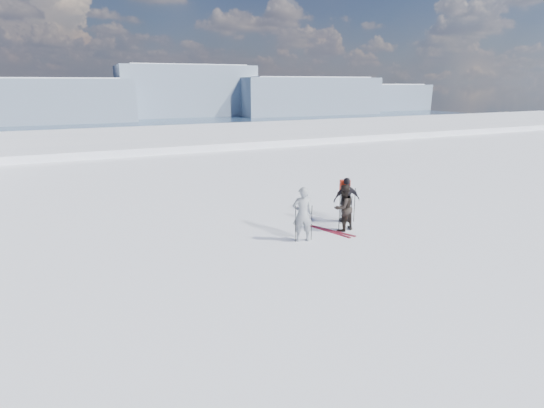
{
  "coord_description": "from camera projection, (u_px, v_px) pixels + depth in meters",
  "views": [
    {
      "loc": [
        -6.99,
        -7.74,
        4.82
      ],
      "look_at": [
        -2.25,
        3.0,
        1.45
      ],
      "focal_mm": 28.0,
      "sensor_mm": 36.0,
      "label": 1
    }
  ],
  "objects": [
    {
      "name": "backpack",
      "position": [
        346.0,
        170.0,
        14.96
      ],
      "size": [
        0.38,
        0.28,
        0.48
      ],
      "primitive_type": "cube",
      "rotation": [
        0.0,
        0.0,
        2.89
      ],
      "color": "red",
      "rests_on": "skier_pack"
    },
    {
      "name": "far_mountain_range",
      "position": [
        119.0,
        95.0,
        424.2
      ],
      "size": [
        770.0,
        110.0,
        53.0
      ],
      "color": "slate",
      "rests_on": "ground"
    },
    {
      "name": "skier_grey",
      "position": [
        303.0,
        214.0,
        13.17
      ],
      "size": [
        0.73,
        0.58,
        1.76
      ],
      "primitive_type": "imported",
      "rotation": [
        0.0,
        0.0,
        2.87
      ],
      "color": "gray",
      "rests_on": "ground"
    },
    {
      "name": "skis_loose",
      "position": [
        331.0,
        231.0,
        14.22
      ],
      "size": [
        0.91,
        1.62,
        0.03
      ],
      "color": "black",
      "rests_on": "ground"
    },
    {
      "name": "skier_pack",
      "position": [
        347.0,
        200.0,
        15.01
      ],
      "size": [
        1.02,
        0.62,
        1.62
      ],
      "primitive_type": "imported",
      "rotation": [
        0.0,
        0.0,
        2.89
      ],
      "color": "black",
      "rests_on": "ground"
    },
    {
      "name": "ski_poles",
      "position": [
        334.0,
        214.0,
        14.12
      ],
      "size": [
        2.87,
        1.03,
        1.3
      ],
      "color": "black",
      "rests_on": "ground"
    },
    {
      "name": "lake_basin",
      "position": [
        176.0,
        210.0,
        39.02
      ],
      "size": [
        820.0,
        820.0,
        71.62
      ],
      "color": "white",
      "rests_on": "ground"
    },
    {
      "name": "skier_dark",
      "position": [
        343.0,
        208.0,
        14.15
      ],
      "size": [
        0.88,
        0.76,
        1.59
      ],
      "primitive_type": "imported",
      "rotation": [
        0.0,
        0.0,
        3.36
      ],
      "color": "black",
      "rests_on": "ground"
    }
  ]
}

